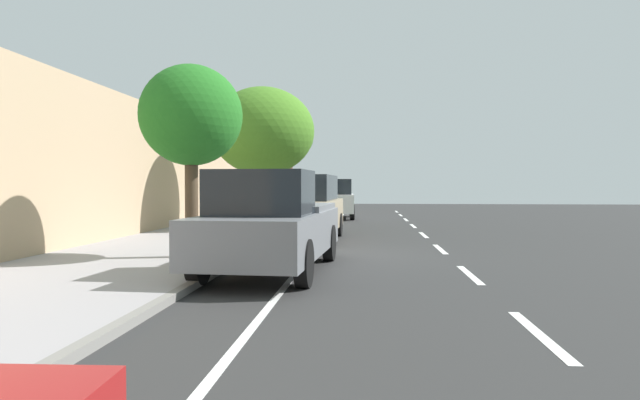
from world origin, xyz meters
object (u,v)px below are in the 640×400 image
at_px(street_tree_mid_block, 263,132).
at_px(parked_pickup_grey_mid, 272,226).
at_px(cyclist_with_backpack, 303,202).
at_px(fire_hydrant, 288,213).
at_px(bicycle_at_curb, 307,218).
at_px(street_tree_far_end, 191,117).
at_px(street_tree_near_cyclist, 288,141).
at_px(pedestrian_on_phone, 264,198).
at_px(parked_suv_white_nearest, 335,198).
at_px(parked_suv_tan_second, 305,207).

bearing_deg(street_tree_mid_block, parked_pickup_grey_mid, 101.53).
relative_size(cyclist_with_backpack, fire_hydrant, 1.96).
xyz_separation_m(bicycle_at_curb, street_tree_far_end, (1.45, 10.12, 2.77)).
bearing_deg(street_tree_mid_block, street_tree_near_cyclist, -90.00).
distance_m(cyclist_with_backpack, pedestrian_on_phone, 6.55).
bearing_deg(parked_suv_white_nearest, street_tree_mid_block, 74.88).
distance_m(bicycle_at_curb, cyclist_with_backpack, 0.78).
bearing_deg(bicycle_at_curb, parked_suv_white_nearest, -96.61).
bearing_deg(pedestrian_on_phone, bicycle_at_curb, 114.28).
bearing_deg(fire_hydrant, parked_suv_tan_second, 102.83).
bearing_deg(parked_suv_tan_second, street_tree_mid_block, -60.07).
distance_m(parked_pickup_grey_mid, street_tree_far_end, 3.24).
relative_size(parked_suv_tan_second, cyclist_with_backpack, 2.90).
bearing_deg(parked_suv_tan_second, pedestrian_on_phone, -73.56).
distance_m(street_tree_near_cyclist, street_tree_mid_block, 6.49).
xyz_separation_m(parked_suv_tan_second, street_tree_mid_block, (1.94, -3.37, 2.63)).
height_order(parked_suv_white_nearest, street_tree_near_cyclist, street_tree_near_cyclist).
distance_m(street_tree_far_end, fire_hydrant, 11.47).
distance_m(bicycle_at_curb, street_tree_far_end, 10.59).
height_order(bicycle_at_curb, street_tree_far_end, street_tree_far_end).
height_order(parked_suv_white_nearest, bicycle_at_curb, parked_suv_white_nearest).
bearing_deg(fire_hydrant, parked_suv_white_nearest, -106.89).
bearing_deg(bicycle_at_curb, street_tree_near_cyclist, -73.21).
distance_m(parked_pickup_grey_mid, pedestrian_on_phone, 18.09).
bearing_deg(parked_suv_white_nearest, cyclist_with_backpack, 80.80).
bearing_deg(cyclist_with_backpack, parked_pickup_grey_mid, 93.63).
bearing_deg(parked_pickup_grey_mid, cyclist_with_backpack, -86.37).
height_order(parked_suv_white_nearest, cyclist_with_backpack, parked_suv_white_nearest).
bearing_deg(parked_suv_white_nearest, fire_hydrant, 73.11).
xyz_separation_m(bicycle_at_curb, fire_hydrant, (0.89, -1.03, 0.15)).
distance_m(street_tree_near_cyclist, street_tree_far_end, 14.94).
height_order(parked_suv_tan_second, bicycle_at_curb, parked_suv_tan_second).
bearing_deg(street_tree_near_cyclist, cyclist_with_backpack, 105.67).
bearing_deg(street_tree_far_end, cyclist_with_backpack, -96.60).
xyz_separation_m(parked_suv_white_nearest, street_tree_far_end, (2.19, 16.55, 2.14)).
distance_m(street_tree_mid_block, pedestrian_on_phone, 8.64).
bearing_deg(pedestrian_on_phone, street_tree_near_cyclist, 131.80).
bearing_deg(street_tree_far_end, parked_pickup_grey_mid, 148.17).
xyz_separation_m(street_tree_near_cyclist, street_tree_mid_block, (-0.00, 6.49, -0.19)).
distance_m(bicycle_at_curb, pedestrian_on_phone, 7.07).
distance_m(cyclist_with_backpack, street_tree_near_cyclist, 5.35).
relative_size(bicycle_at_curb, fire_hydrant, 2.12).
height_order(cyclist_with_backpack, street_tree_far_end, street_tree_far_end).
bearing_deg(street_tree_mid_block, pedestrian_on_phone, -79.87).
bearing_deg(street_tree_mid_block, cyclist_with_backpack, -119.88).
xyz_separation_m(parked_suv_white_nearest, pedestrian_on_phone, (3.64, 0.01, 0.03)).
bearing_deg(street_tree_near_cyclist, pedestrian_on_phone, -48.20).
bearing_deg(parked_suv_white_nearest, street_tree_near_cyclist, 36.58).
relative_size(cyclist_with_backpack, street_tree_far_end, 0.40).
xyz_separation_m(parked_suv_tan_second, parked_pickup_grey_mid, (-0.03, 6.29, -0.13)).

